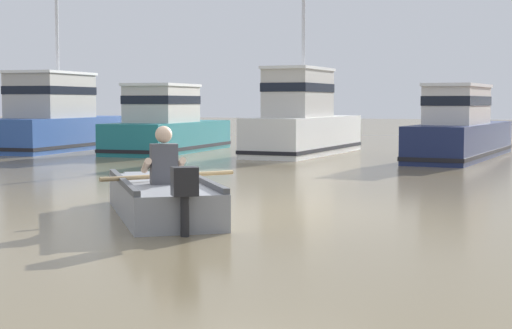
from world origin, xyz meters
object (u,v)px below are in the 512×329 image
Objects in this scene: moored_boat_white at (303,122)px; moored_boat_blue at (58,121)px; rowboat_with_person at (162,197)px; moored_boat_navy at (461,131)px; moored_boat_teal at (167,127)px.

moored_boat_blue is at bearing -176.63° from moored_boat_white.
rowboat_with_person is 12.66m from moored_boat_white.
moored_boat_navy is at bearing 78.34° from rowboat_with_person.
moored_boat_blue is at bearing 128.92° from rowboat_with_person.
moored_boat_teal is (-5.98, 12.16, 0.50)m from rowboat_with_person.
moored_boat_teal reaches higher than moored_boat_navy.
moored_boat_blue is 3.75m from moored_boat_teal.
moored_boat_navy is at bearing 1.52° from moored_boat_blue.
moored_boat_blue is 1.14× the size of moored_boat_white.
rowboat_with_person is at bearing -51.08° from moored_boat_blue.
moored_boat_blue is 1.19× the size of moored_boat_teal.
moored_boat_blue is (-9.73, 12.05, 0.64)m from rowboat_with_person.
rowboat_with_person is 12.64m from moored_boat_navy.
rowboat_with_person is 0.57× the size of moored_boat_white.
moored_boat_teal is (3.74, 0.11, -0.14)m from moored_boat_blue.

